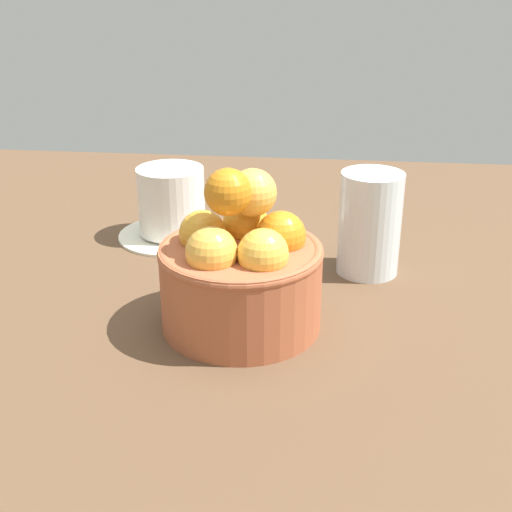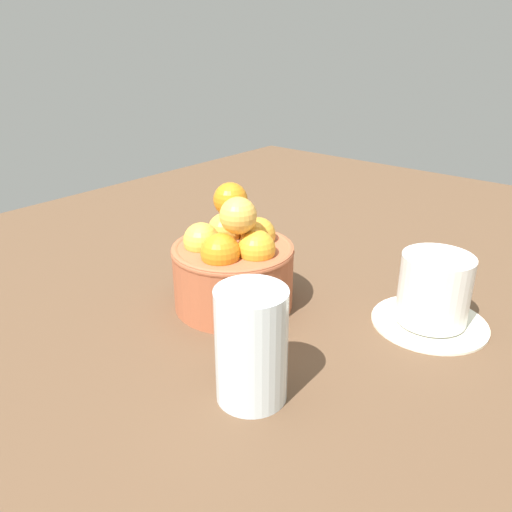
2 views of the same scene
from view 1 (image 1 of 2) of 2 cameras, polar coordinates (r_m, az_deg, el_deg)
ground_plane at (r=61.42cm, az=-1.23°, el=-7.19°), size 153.30×109.92×3.48cm
terracotta_bowl at (r=58.11cm, az=-1.27°, el=-1.20°), size 14.18×14.18×14.63cm
coffee_cup at (r=78.64cm, az=-7.13°, el=4.18°), size 12.67×12.67×8.24cm
water_glass at (r=69.38cm, az=9.57°, el=2.72°), size 6.32×6.32×10.60cm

